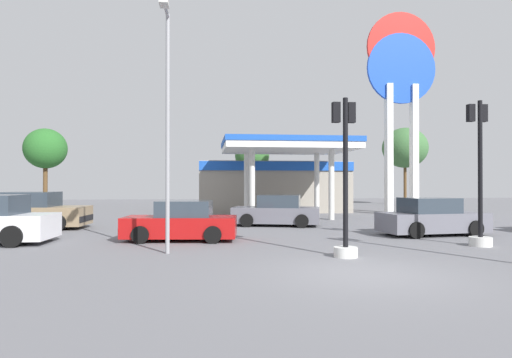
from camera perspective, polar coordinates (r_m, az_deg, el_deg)
name	(u,v)px	position (r m, az deg, el deg)	size (l,w,h in m)	color
ground_plane	(366,274)	(10.43, 14.13, -11.90)	(90.00, 90.00, 0.00)	slate
gas_station	(272,183)	(31.44, 2.06, -0.56)	(10.31, 13.00, 4.55)	gray
station_pole_sign	(401,84)	(30.82, 18.43, 11.73)	(4.63, 0.56, 13.26)	white
car_0	(181,222)	(15.87, -9.74, -5.61)	(4.12, 2.14, 1.42)	black
car_2	(33,212)	(21.92, -27.06, -3.87)	(4.71, 2.33, 1.65)	black
car_3	(432,218)	(18.54, 21.97, -4.77)	(4.27, 2.23, 1.47)	black
car_4	(277,212)	(20.94, 2.71, -4.30)	(4.41, 2.75, 1.47)	black
traffic_signal_0	(345,193)	(12.41, 11.54, -1.77)	(0.66, 0.69, 4.43)	silver
traffic_signal_2	(479,191)	(15.99, 27.15, -1.46)	(0.70, 0.71, 4.74)	silver
tree_0	(45,149)	(39.32, -25.79, 3.56)	(3.34, 3.34, 6.44)	brown
tree_1	(252,156)	(39.12, -0.51, 3.01)	(3.06, 3.06, 5.88)	brown
tree_2	(405,148)	(43.24, 18.88, 3.86)	(4.17, 4.17, 7.19)	brown
corner_streetlamp	(167,108)	(12.94, -11.53, 9.03)	(0.24, 1.48, 7.00)	gray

